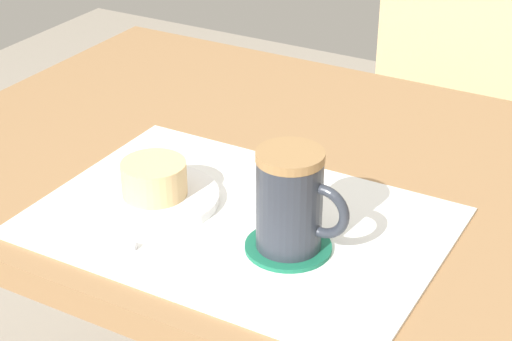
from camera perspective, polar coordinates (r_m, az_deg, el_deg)
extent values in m
cylinder|color=#997047|center=(1.72, -6.79, -3.61)|extent=(0.05, 0.05, 0.71)
cube|color=#997047|center=(1.10, 4.57, -1.09)|extent=(1.11, 0.69, 0.04)
cylinder|color=#D1B27F|center=(1.76, 3.83, -8.84)|extent=(0.04, 0.04, 0.40)
cylinder|color=#D1B27F|center=(2.03, 7.68, -3.32)|extent=(0.04, 0.04, 0.40)
cube|color=#D1B27F|center=(1.73, 11.74, -1.26)|extent=(0.44, 0.44, 0.04)
cube|color=#D1B27F|center=(1.81, 14.08, 7.54)|extent=(0.39, 0.05, 0.40)
cube|color=white|center=(0.98, -1.14, -3.43)|extent=(0.46, 0.32, 0.00)
cylinder|color=white|center=(1.02, -6.72, -1.82)|extent=(0.15, 0.15, 0.01)
cylinder|color=#E5BC7F|center=(1.01, -6.81, -0.52)|extent=(0.08, 0.08, 0.04)
cylinder|color=#196B4C|center=(0.93, 2.17, -5.09)|extent=(0.10, 0.10, 0.00)
cylinder|color=#2D333D|center=(0.90, 2.23, -2.23)|extent=(0.07, 0.07, 0.10)
cylinder|color=#9E7547|center=(0.88, 2.30, 0.95)|extent=(0.07, 0.07, 0.01)
torus|color=#2D333D|center=(0.89, 4.39, -2.72)|extent=(0.06, 0.01, 0.06)
cylinder|color=silver|center=(0.97, -11.44, -4.26)|extent=(0.13, 0.03, 0.01)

